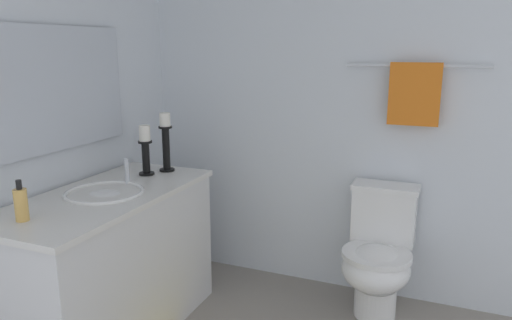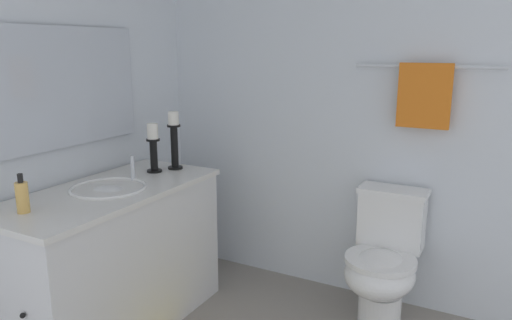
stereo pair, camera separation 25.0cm
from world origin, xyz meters
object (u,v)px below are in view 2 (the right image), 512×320
object	(u,v)px
towel_near_vanity	(424,96)
towel_bar	(427,67)
vanity_cabinet	(113,260)
candle_holder_tall	(174,139)
sink_basin	(109,196)
mirror	(62,88)
candle_holder_short	(153,146)
soap_bottle	(22,197)
toilet	(383,261)

from	to	relation	value
towel_near_vanity	towel_bar	bearing A→B (deg)	90.00
vanity_cabinet	candle_holder_tall	xyz separation A→B (m)	(0.04, 0.51, 0.59)
sink_basin	towel_bar	distance (m)	1.83
candle_holder_tall	towel_near_vanity	distance (m)	1.45
sink_basin	candle_holder_tall	bearing A→B (deg)	85.22
mirror	towel_bar	size ratio (longest dim) A/B	1.34
candle_holder_tall	candle_holder_short	distance (m)	0.14
soap_bottle	towel_bar	xyz separation A→B (m)	(1.45, 1.44, 0.55)
candle_holder_short	soap_bottle	bearing A→B (deg)	-92.72
mirror	candle_holder_short	xyz separation A→B (m)	(0.26, 0.39, -0.36)
sink_basin	toilet	world-z (taller)	sink_basin
toilet	towel_bar	distance (m)	1.10
toilet	sink_basin	bearing A→B (deg)	-149.05
mirror	soap_bottle	size ratio (longest dim) A/B	5.78
toilet	soap_bottle	bearing A→B (deg)	-137.54
candle_holder_tall	towel_bar	xyz separation A→B (m)	(1.35, 0.48, 0.44)
towel_bar	candle_holder_short	bearing A→B (deg)	-157.11
soap_bottle	towel_near_vanity	bearing A→B (deg)	44.47
soap_bottle	candle_holder_tall	bearing A→B (deg)	84.02
soap_bottle	toilet	bearing A→B (deg)	42.46
mirror	towel_bar	distance (m)	1.95
candle_holder_short	towel_near_vanity	distance (m)	1.56
mirror	vanity_cabinet	bearing A→B (deg)	-0.01
vanity_cabinet	soap_bottle	size ratio (longest dim) A/B	7.04
mirror	towel_near_vanity	distance (m)	1.94
mirror	toilet	size ratio (longest dim) A/B	1.39
soap_bottle	towel_bar	bearing A→B (deg)	44.83
candle_holder_short	mirror	bearing A→B (deg)	-123.68
sink_basin	toilet	size ratio (longest dim) A/B	0.54
toilet	towel_bar	size ratio (longest dim) A/B	0.96
candle_holder_short	towel_bar	xyz separation A→B (m)	(1.41, 0.60, 0.47)
candle_holder_tall	towel_bar	distance (m)	1.50
candle_holder_tall	soap_bottle	bearing A→B (deg)	-95.98
towel_bar	vanity_cabinet	bearing A→B (deg)	-144.65
candle_holder_short	towel_near_vanity	size ratio (longest dim) A/B	0.83
sink_basin	towel_near_vanity	size ratio (longest dim) A/B	1.14
mirror	candle_holder_short	distance (m)	0.59
candle_holder_short	soap_bottle	distance (m)	0.85
soap_bottle	towel_near_vanity	size ratio (longest dim) A/B	0.51
toilet	towel_near_vanity	world-z (taller)	towel_near_vanity
candle_holder_tall	toilet	size ratio (longest dim) A/B	0.47
towel_bar	towel_near_vanity	xyz separation A→B (m)	(0.00, -0.02, -0.16)
mirror	candle_holder_tall	world-z (taller)	mirror
mirror	soap_bottle	bearing A→B (deg)	-64.07
vanity_cabinet	candle_holder_tall	size ratio (longest dim) A/B	3.62
towel_near_vanity	vanity_cabinet	bearing A→B (deg)	-145.15
vanity_cabinet	soap_bottle	world-z (taller)	soap_bottle
candle_holder_tall	towel_near_vanity	bearing A→B (deg)	18.70
candle_holder_tall	soap_bottle	distance (m)	0.98
soap_bottle	toilet	distance (m)	1.88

